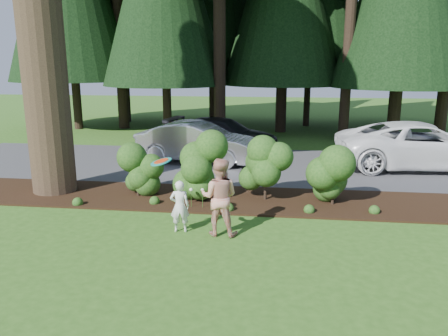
# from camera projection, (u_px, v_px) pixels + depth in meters

# --- Properties ---
(ground) EXTENTS (80.00, 80.00, 0.00)m
(ground) POSITION_uv_depth(u_px,v_px,m) (183.00, 247.00, 9.11)
(ground) COLOR #2D5618
(ground) RESTS_ON ground
(mulch_bed) EXTENTS (16.00, 2.50, 0.05)m
(mulch_bed) POSITION_uv_depth(u_px,v_px,m) (208.00, 198.00, 12.24)
(mulch_bed) COLOR black
(mulch_bed) RESTS_ON ground
(driveway) EXTENTS (22.00, 6.00, 0.03)m
(driveway) POSITION_uv_depth(u_px,v_px,m) (226.00, 164.00, 16.34)
(driveway) COLOR #38383A
(driveway) RESTS_ON ground
(shrub_row) EXTENTS (6.53, 1.60, 1.61)m
(shrub_row) POSITION_uv_depth(u_px,v_px,m) (235.00, 173.00, 11.85)
(shrub_row) COLOR #194013
(shrub_row) RESTS_ON ground
(lily_cluster) EXTENTS (0.69, 0.09, 0.57)m
(lily_cluster) POSITION_uv_depth(u_px,v_px,m) (191.00, 191.00, 11.34)
(lily_cluster) COLOR #194013
(lily_cluster) RESTS_ON ground
(car_silver_wagon) EXTENTS (4.85, 2.42, 1.53)m
(car_silver_wagon) POSITION_uv_depth(u_px,v_px,m) (198.00, 142.00, 16.43)
(car_silver_wagon) COLOR #BAB9BF
(car_silver_wagon) RESTS_ON driveway
(car_white_suv) EXTENTS (6.11, 3.14, 1.65)m
(car_white_suv) POSITION_uv_depth(u_px,v_px,m) (422.00, 145.00, 15.55)
(car_white_suv) COLOR white
(car_white_suv) RESTS_ON driveway
(car_dark_suv) EXTENTS (5.15, 2.88, 1.41)m
(car_dark_suv) POSITION_uv_depth(u_px,v_px,m) (223.00, 135.00, 18.43)
(car_dark_suv) COLOR black
(car_dark_suv) RESTS_ON driveway
(child) EXTENTS (0.47, 0.35, 1.20)m
(child) POSITION_uv_depth(u_px,v_px,m) (180.00, 206.00, 9.79)
(child) COLOR silver
(child) RESTS_ON ground
(adult) EXTENTS (0.89, 0.72, 1.74)m
(adult) POSITION_uv_depth(u_px,v_px,m) (219.00, 197.00, 9.57)
(adult) COLOR #B93918
(adult) RESTS_ON ground
(frisbee) EXTENTS (0.48, 0.48, 0.18)m
(frisbee) POSITION_uv_depth(u_px,v_px,m) (161.00, 162.00, 9.66)
(frisbee) COLOR teal
(frisbee) RESTS_ON ground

